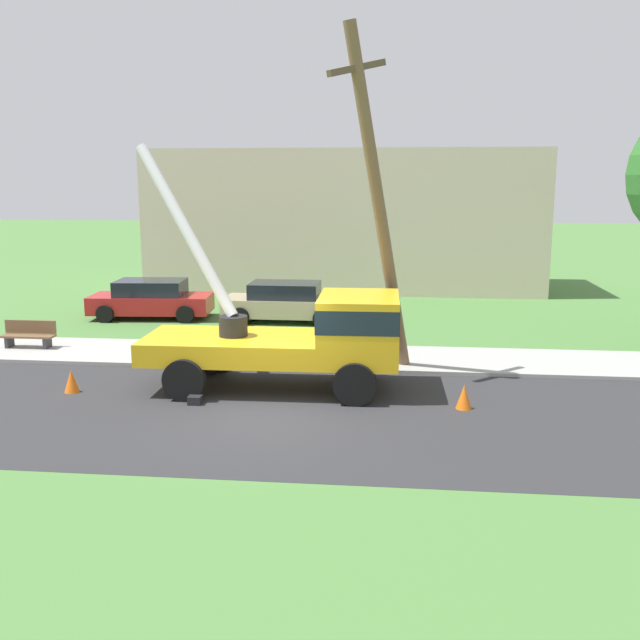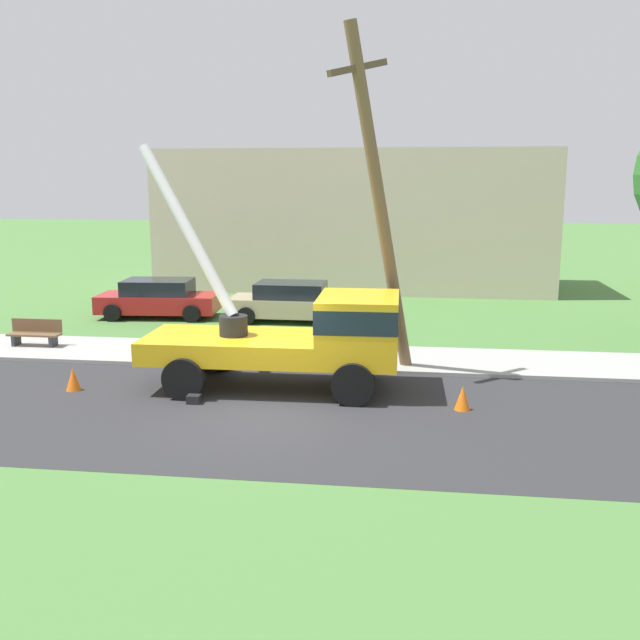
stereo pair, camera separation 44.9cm
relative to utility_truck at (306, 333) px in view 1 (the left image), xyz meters
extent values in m
plane|color=#477538|center=(-0.59, 9.99, -1.41)|extent=(120.00, 120.00, 0.00)
cube|color=#2B2B2D|center=(-0.59, -2.01, -1.40)|extent=(80.00, 7.15, 0.01)
cube|color=#9E9E99|center=(-0.59, 3.02, -1.36)|extent=(80.00, 2.91, 0.10)
cube|color=gold|center=(-1.80, -0.05, -0.38)|extent=(4.35, 2.48, 0.55)
cube|color=gold|center=(1.30, 0.01, 0.14)|extent=(1.95, 2.44, 1.60)
cube|color=#19232D|center=(1.30, 0.01, 0.49)|extent=(1.97, 2.46, 0.56)
cylinder|color=black|center=(-1.78, -0.05, 0.14)|extent=(0.70, 0.70, 0.50)
cylinder|color=silver|center=(-3.07, 0.58, 2.44)|extent=(2.91, 1.61, 4.26)
cube|color=black|center=(-2.37, -1.51, -1.31)|extent=(0.31, 0.31, 0.20)
cube|color=black|center=(-2.43, 1.39, -1.31)|extent=(0.31, 0.31, 0.20)
cylinder|color=black|center=(1.28, -1.19, -0.91)|extent=(1.00, 0.30, 1.00)
cylinder|color=black|center=(1.23, 1.21, -0.91)|extent=(1.00, 0.30, 1.00)
cylinder|color=black|center=(-2.69, -1.27, -0.91)|extent=(1.00, 0.30, 1.00)
cylinder|color=black|center=(-2.74, 1.13, -0.91)|extent=(1.00, 0.30, 1.00)
cylinder|color=brown|center=(1.70, 1.58, 2.96)|extent=(1.94, 1.96, 8.82)
cube|color=brown|center=(1.13, 1.01, 6.29)|extent=(1.37, 1.38, 0.58)
cone|color=orange|center=(3.74, -1.19, -1.13)|extent=(0.36, 0.36, 0.56)
cone|color=orange|center=(-5.61, -0.92, -1.13)|extent=(0.36, 0.36, 0.56)
cube|color=#B21E1E|center=(-6.85, 8.43, -0.86)|extent=(4.53, 2.14, 0.65)
cube|color=black|center=(-6.85, 8.43, -0.26)|extent=(2.59, 1.84, 0.55)
cylinder|color=black|center=(-5.33, 7.65, -1.09)|extent=(0.64, 0.22, 0.64)
cylinder|color=black|center=(-5.48, 9.45, -1.09)|extent=(0.64, 0.22, 0.64)
cylinder|color=black|center=(-8.23, 7.42, -1.09)|extent=(0.64, 0.22, 0.64)
cylinder|color=black|center=(-8.37, 9.22, -1.09)|extent=(0.64, 0.22, 0.64)
cube|color=tan|center=(-1.82, 8.34, -0.86)|extent=(4.42, 1.85, 0.65)
cube|color=black|center=(-1.82, 8.34, -0.26)|extent=(2.48, 1.68, 0.55)
cylinder|color=black|center=(-0.38, 7.43, -1.09)|extent=(0.64, 0.22, 0.64)
cylinder|color=black|center=(-0.36, 9.23, -1.09)|extent=(0.64, 0.22, 0.64)
cylinder|color=black|center=(-3.28, 7.46, -1.09)|extent=(0.64, 0.22, 0.64)
cylinder|color=black|center=(-3.26, 9.26, -1.09)|extent=(0.64, 0.22, 0.64)
cube|color=brown|center=(-8.81, 3.02, -0.96)|extent=(1.60, 0.44, 0.06)
cube|color=brown|center=(-8.81, 3.22, -0.71)|extent=(1.60, 0.06, 0.40)
cube|color=#333338|center=(-9.41, 3.02, -1.18)|extent=(0.10, 0.40, 0.45)
cube|color=#333338|center=(-8.21, 3.02, -1.18)|extent=(0.10, 0.40, 0.45)
cube|color=beige|center=(-0.31, 17.30, 1.79)|extent=(18.00, 6.00, 6.40)
camera|label=1|loc=(2.17, -16.87, 3.69)|focal=40.14mm
camera|label=2|loc=(2.61, -16.82, 3.69)|focal=40.14mm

